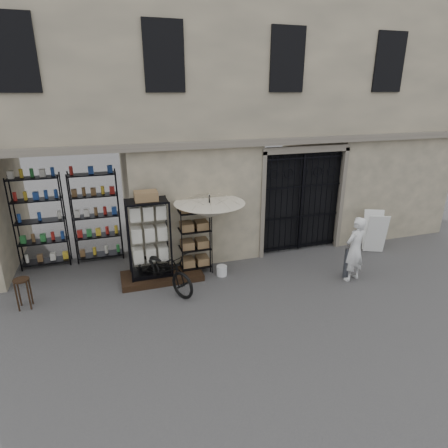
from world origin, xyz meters
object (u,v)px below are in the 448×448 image
object	(u,v)px
bicycle	(165,289)
wooden_stool	(24,293)
display_cabinet	(149,242)
white_bucket	(222,271)
steel_bollard	(347,263)
market_umbrella	(210,206)
easel_sign	(375,232)
shopkeeper	(351,279)
wire_rack	(195,240)

from	to	relation	value
bicycle	wooden_stool	distance (m)	3.06
display_cabinet	white_bucket	distance (m)	1.98
bicycle	steel_bollard	world-z (taller)	bicycle
market_umbrella	easel_sign	xyz separation A→B (m)	(4.93, -0.17, -1.19)
bicycle	easel_sign	bearing A→B (deg)	-28.40
white_bucket	bicycle	xyz separation A→B (m)	(-1.51, -0.25, -0.13)
bicycle	steel_bollard	size ratio (longest dim) A/B	2.40
shopkeeper	easel_sign	bearing A→B (deg)	-158.40
wire_rack	steel_bollard	size ratio (longest dim) A/B	2.17
bicycle	steel_bollard	xyz separation A→B (m)	(4.47, -0.83, 0.41)
market_umbrella	white_bucket	world-z (taller)	market_umbrella
wire_rack	market_umbrella	distance (m)	1.03
display_cabinet	bicycle	size ratio (longest dim) A/B	1.07
steel_bollard	easel_sign	world-z (taller)	easel_sign
market_umbrella	white_bucket	xyz separation A→B (m)	(0.23, -0.27, -1.67)
market_umbrella	shopkeeper	distance (m)	4.02
display_cabinet	wire_rack	bearing A→B (deg)	-4.71
wire_rack	bicycle	world-z (taller)	wire_rack
wire_rack	shopkeeper	xyz separation A→B (m)	(3.63, -1.68, -0.86)
shopkeeper	easel_sign	xyz separation A→B (m)	(1.66, 1.31, 0.61)
shopkeeper	easel_sign	world-z (taller)	easel_sign
bicycle	wooden_stool	world-z (taller)	bicycle
white_bucket	wooden_stool	size ratio (longest dim) A/B	0.39
display_cabinet	steel_bollard	bearing A→B (deg)	-29.12
market_umbrella	bicycle	size ratio (longest dim) A/B	1.29
easel_sign	wire_rack	bearing A→B (deg)	-159.72
market_umbrella	shopkeeper	world-z (taller)	market_umbrella
wooden_stool	shopkeeper	distance (m)	7.68
white_bucket	easel_sign	xyz separation A→B (m)	(4.71, 0.10, 0.48)
display_cabinet	market_umbrella	size ratio (longest dim) A/B	0.83
bicycle	easel_sign	size ratio (longest dim) A/B	1.65
market_umbrella	bicycle	distance (m)	2.27
shopkeeper	display_cabinet	bearing A→B (deg)	-34.18
easel_sign	display_cabinet	bearing A→B (deg)	-157.57
easel_sign	white_bucket	bearing A→B (deg)	-154.45
wire_rack	steel_bollard	xyz separation A→B (m)	(3.54, -1.56, -0.46)
bicycle	shopkeeper	distance (m)	4.65
display_cabinet	white_bucket	world-z (taller)	display_cabinet
wire_rack	wooden_stool	distance (m)	4.04
display_cabinet	shopkeeper	xyz separation A→B (m)	(4.79, -1.52, -1.01)
market_umbrella	wooden_stool	world-z (taller)	market_umbrella
wire_rack	white_bucket	world-z (taller)	wire_rack
steel_bollard	shopkeeper	bearing A→B (deg)	-54.92
wire_rack	white_bucket	xyz separation A→B (m)	(0.58, -0.47, -0.73)
white_bucket	bicycle	size ratio (longest dim) A/B	0.14
wooden_stool	steel_bollard	bearing A→B (deg)	-7.16
wire_rack	easel_sign	bearing A→B (deg)	-1.22
steel_bollard	shopkeeper	distance (m)	0.43
bicycle	easel_sign	xyz separation A→B (m)	(6.21, 0.35, 0.61)
bicycle	wooden_stool	xyz separation A→B (m)	(-3.04, 0.11, 0.37)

